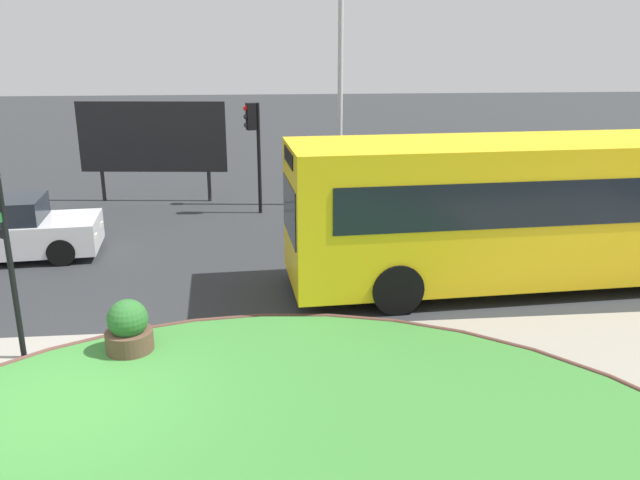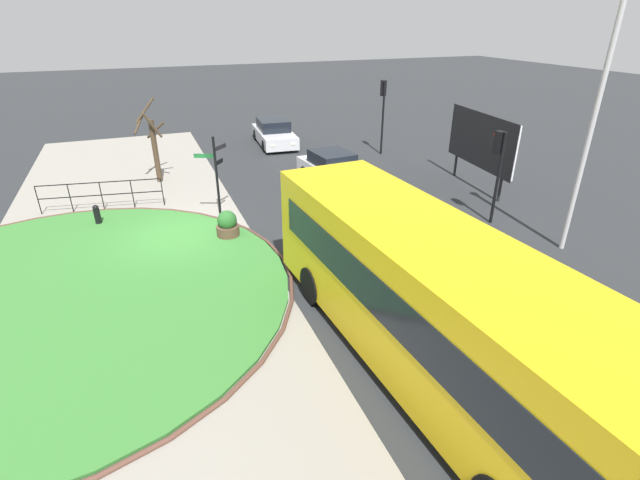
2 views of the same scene
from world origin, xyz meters
name	(u,v)px [view 1 (image 1 of 2)]	position (x,y,z in m)	size (l,w,h in m)	color
ground	(65,407)	(0.00, 0.00, 0.00)	(120.00, 120.00, 0.00)	#282B2D
signpost_directional	(5,254)	(-1.14, 1.59, 1.81)	(0.57, 1.21, 3.11)	black
bus_yellow	(539,208)	(8.68, 4.20, 1.66)	(10.66, 3.17, 3.08)	yellow
car_far_lane	(10,231)	(-3.13, 7.00, 0.68)	(4.16, 2.15, 1.47)	silver
traffic_light_far	(254,133)	(2.73, 10.72, 2.44)	(0.48, 0.32, 3.32)	black
lamppost_tall	(340,70)	(5.40, 11.54, 4.21)	(0.32, 0.32, 7.84)	#B7B7BC
billboard_left	(153,138)	(-0.52, 12.69, 2.06)	(4.74, 0.66, 3.23)	black
planter_near_signpost	(129,331)	(0.65, 1.53, 0.44)	(0.77, 0.77, 0.98)	brown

